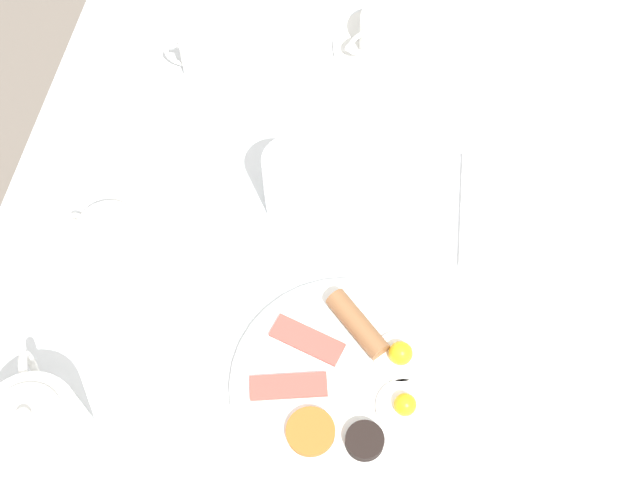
# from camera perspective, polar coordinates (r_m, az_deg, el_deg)

# --- Properties ---
(ground_plane) EXTENTS (8.00, 8.00, 0.00)m
(ground_plane) POSITION_cam_1_polar(r_m,az_deg,el_deg) (1.90, 0.00, -11.12)
(ground_plane) COLOR #70665B
(table) EXTENTS (0.89, 1.21, 0.76)m
(table) POSITION_cam_1_polar(r_m,az_deg,el_deg) (1.26, 0.00, -1.97)
(table) COLOR silver
(table) RESTS_ON ground_plane
(breakfast_plate) EXTENTS (0.29, 0.29, 0.04)m
(breakfast_plate) POSITION_cam_1_polar(r_m,az_deg,el_deg) (1.11, 1.91, -9.17)
(breakfast_plate) COLOR white
(breakfast_plate) RESTS_ON table
(teapot_near) EXTENTS (0.11, 0.19, 0.13)m
(teapot_near) POSITION_cam_1_polar(r_m,az_deg,el_deg) (1.09, -17.50, -11.60)
(teapot_near) COLOR white
(teapot_near) RESTS_ON table
(teacup_with_saucer_left) EXTENTS (0.16, 0.16, 0.07)m
(teacup_with_saucer_left) POSITION_cam_1_polar(r_m,az_deg,el_deg) (1.37, 4.23, 12.85)
(teacup_with_saucer_left) COLOR white
(teacup_with_saucer_left) RESTS_ON table
(teacup_with_saucer_right) EXTENTS (0.16, 0.16, 0.07)m
(teacup_with_saucer_right) POSITION_cam_1_polar(r_m,az_deg,el_deg) (1.20, -13.12, -0.14)
(teacup_with_saucer_right) COLOR white
(teacup_with_saucer_right) RESTS_ON table
(water_glass_tall) EXTENTS (0.08, 0.08, 0.12)m
(water_glass_tall) POSITION_cam_1_polar(r_m,az_deg,el_deg) (1.18, -1.69, 3.58)
(water_glass_tall) COLOR white
(water_glass_tall) RESTS_ON table
(creamer_jug) EXTENTS (0.08, 0.05, 0.07)m
(creamer_jug) POSITION_cam_1_polar(r_m,az_deg,el_deg) (1.34, -7.82, 11.51)
(creamer_jug) COLOR white
(creamer_jug) RESTS_ON table
(napkin_folded) EXTENTS (0.16, 0.19, 0.01)m
(napkin_folded) POSITION_cam_1_polar(r_m,az_deg,el_deg) (1.24, 12.32, 1.68)
(napkin_folded) COLOR white
(napkin_folded) RESTS_ON table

